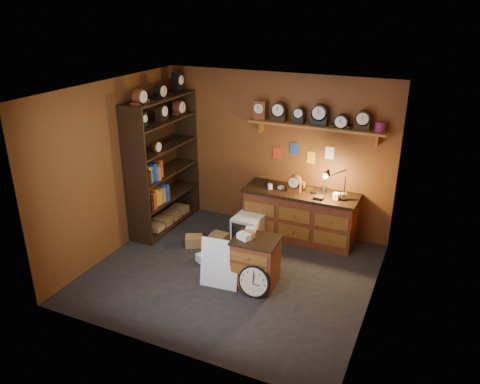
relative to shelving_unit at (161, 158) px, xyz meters
name	(u,v)px	position (x,y,z in m)	size (l,w,h in m)	color
floor	(231,273)	(1.79, -0.98, -1.25)	(4.00, 4.00, 0.00)	black
room_shell	(237,161)	(1.84, -0.87, 0.47)	(4.02, 3.62, 2.71)	brown
shelving_unit	(161,158)	(0.00, 0.00, 0.00)	(0.47, 1.60, 2.58)	black
workbench	(300,213)	(2.36, 0.49, -0.78)	(1.88, 0.66, 1.36)	brown
low_cabinet	(256,260)	(2.23, -1.10, -0.86)	(0.65, 0.56, 0.81)	brown
big_round_clock	(254,281)	(2.32, -1.37, -1.03)	(0.46, 0.16, 0.46)	black
white_panel	(220,285)	(1.78, -1.36, -1.25)	(0.55, 0.02, 0.73)	silver
mini_fridge	(248,229)	(1.63, 0.00, -1.02)	(0.46, 0.48, 0.46)	silver
floor_box_a	(194,241)	(0.87, -0.48, -1.17)	(0.28, 0.23, 0.17)	olive
floor_box_b	(206,258)	(1.29, -0.85, -1.19)	(0.21, 0.25, 0.13)	white
floor_box_c	(219,239)	(1.24, -0.29, -1.15)	(0.27, 0.23, 0.20)	olive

